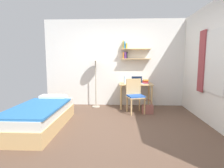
{
  "coord_description": "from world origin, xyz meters",
  "views": [
    {
      "loc": [
        0.1,
        -3.46,
        1.36
      ],
      "look_at": [
        -0.09,
        0.51,
        0.85
      ],
      "focal_mm": 28.64,
      "sensor_mm": 36.0,
      "label": 1
    }
  ],
  "objects": [
    {
      "name": "bed",
      "position": [
        -1.52,
        0.0,
        0.24
      ],
      "size": [
        0.9,
        1.89,
        0.54
      ],
      "color": "tan",
      "rests_on": "ground_plane"
    },
    {
      "name": "desk_chair",
      "position": [
        0.49,
        1.2,
        0.49
      ],
      "size": [
        0.53,
        0.51,
        0.89
      ],
      "color": "tan",
      "rests_on": "ground_plane"
    },
    {
      "name": "handbag",
      "position": [
        0.81,
        1.09,
        0.13
      ],
      "size": [
        0.29,
        0.11,
        0.38
      ],
      "color": "#99564C",
      "rests_on": "ground_plane"
    },
    {
      "name": "desk",
      "position": [
        0.55,
        1.7,
        0.58
      ],
      "size": [
        0.94,
        0.57,
        0.72
      ],
      "color": "tan",
      "rests_on": "ground_plane"
    },
    {
      "name": "ground_plane",
      "position": [
        0.0,
        0.0,
        0.0
      ],
      "size": [
        5.28,
        5.28,
        0.0
      ],
      "primitive_type": "plane",
      "color": "brown"
    },
    {
      "name": "wall_back",
      "position": [
        0.01,
        2.02,
        1.31
      ],
      "size": [
        4.4,
        0.27,
        2.6
      ],
      "color": "white",
      "rests_on": "ground_plane"
    },
    {
      "name": "standing_lamp",
      "position": [
        -0.62,
        1.71,
        1.4
      ],
      "size": [
        0.38,
        0.38,
        1.6
      ],
      "color": "#B2A893",
      "rests_on": "ground_plane"
    },
    {
      "name": "wall_right",
      "position": [
        2.02,
        0.03,
        1.3
      ],
      "size": [
        0.1,
        4.4,
        2.6
      ],
      "color": "white",
      "rests_on": "ground_plane"
    },
    {
      "name": "laptop",
      "position": [
        0.59,
        1.74,
        0.77
      ],
      "size": [
        0.34,
        0.22,
        0.22
      ],
      "color": "#B7BABF",
      "rests_on": "desk"
    },
    {
      "name": "water_bottle",
      "position": [
        0.23,
        1.64,
        0.82
      ],
      "size": [
        0.07,
        0.07,
        0.21
      ],
      "primitive_type": "cylinder",
      "color": "silver",
      "rests_on": "desk"
    },
    {
      "name": "book_stack",
      "position": [
        0.83,
        1.76,
        0.77
      ],
      "size": [
        0.2,
        0.23,
        0.11
      ],
      "color": "purple",
      "rests_on": "desk"
    }
  ]
}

